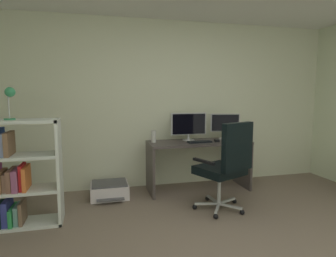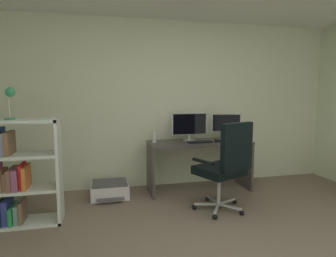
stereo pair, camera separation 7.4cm
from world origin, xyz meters
TOP-DOWN VIEW (x-y plane):
  - wall_back at (0.00, 2.44)m, footprint 5.21×0.10m
  - desk at (0.32, 2.02)m, footprint 1.48×0.56m
  - monitor_main at (0.21, 2.13)m, footprint 0.54×0.18m
  - monitor_secondary at (0.79, 2.13)m, footprint 0.45×0.18m
  - keyboard at (0.30, 1.91)m, footprint 0.35×0.15m
  - computer_mouse at (0.57, 1.92)m, footprint 0.07×0.11m
  - desktop_speaker at (-0.33, 2.09)m, footprint 0.07×0.07m
  - office_chair at (0.36, 1.16)m, footprint 0.67×0.69m
  - bookshelf at (-1.96, 1.37)m, footprint 0.73×0.34m
  - desk_lamp at (-1.98, 1.37)m, footprint 0.13×0.11m
  - printer at (-0.97, 2.00)m, footprint 0.50×0.50m

SIDE VIEW (x-z plane):
  - printer at x=-0.97m, z-range 0.00..0.21m
  - desk at x=0.32m, z-range 0.17..0.90m
  - bookshelf at x=-1.96m, z-range -0.03..1.12m
  - office_chair at x=0.36m, z-range 0.05..1.15m
  - keyboard at x=0.30m, z-range 0.73..0.75m
  - computer_mouse at x=0.57m, z-range 0.73..0.76m
  - desktop_speaker at x=-0.33m, z-range 0.73..0.90m
  - monitor_secondary at x=0.79m, z-range 0.76..1.15m
  - monitor_main at x=0.21m, z-range 0.76..1.17m
  - wall_back at x=0.00m, z-range 0.00..2.51m
  - desk_lamp at x=-1.98m, z-range 1.22..1.56m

